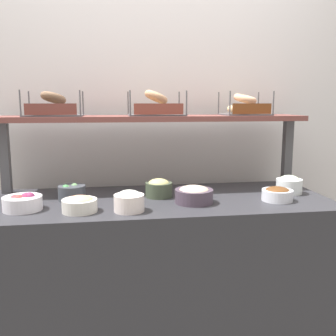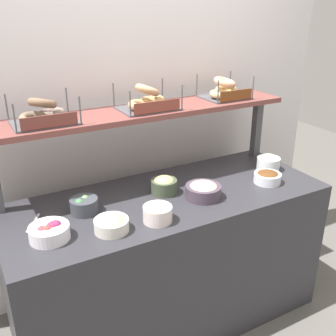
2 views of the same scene
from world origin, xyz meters
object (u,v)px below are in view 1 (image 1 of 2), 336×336
bowl_lox_spread (80,204)px  bowl_chocolate_spread (277,194)px  bowl_tuna_salad (194,194)px  bowl_hummus (158,188)px  bowl_beet_salad (23,202)px  serving_spoon_near_plate (19,202)px  bowl_cream_cheese (129,201)px  bagel_basket_sesame (156,107)px  bowl_scallion_spread (289,184)px  bagel_basket_poppy (53,108)px  bowl_veggie_mix (72,192)px  bagel_basket_plain (245,107)px

bowl_lox_spread → bowl_chocolate_spread: (1.00, 0.06, -0.00)m
bowl_tuna_salad → bowl_hummus: 0.22m
bowl_beet_salad → serving_spoon_near_plate: size_ratio=1.12×
bowl_cream_cheese → bagel_basket_sesame: bagel_basket_sesame is taller
bowl_scallion_spread → bagel_basket_poppy: size_ratio=0.45×
bagel_basket_poppy → bowl_lox_spread: bearing=-70.4°
bowl_tuna_salad → bowl_hummus: bearing=137.1°
bowl_tuna_salad → bowl_veggie_mix: (-0.62, 0.15, -0.00)m
bowl_hummus → bagel_basket_sesame: size_ratio=0.45×
bagel_basket_sesame → bowl_chocolate_spread: bearing=-33.5°
bowl_veggie_mix → serving_spoon_near_plate: bearing=-174.4°
bowl_tuna_salad → bowl_hummus: (-0.16, 0.15, 0.01)m
bowl_veggie_mix → bowl_chocolate_spread: bearing=-9.3°
bowl_scallion_spread → bagel_basket_sesame: (-0.72, 0.24, 0.43)m
bowl_scallion_spread → bagel_basket_poppy: bagel_basket_poppy is taller
bowl_chocolate_spread → bowl_cream_cheese: (-0.77, -0.08, 0.01)m
bagel_basket_sesame → bowl_scallion_spread: bearing=-18.6°
bagel_basket_plain → bagel_basket_poppy: bearing=-179.2°
bowl_chocolate_spread → bagel_basket_sesame: bearing=146.5°
bowl_scallion_spread → bowl_beet_salad: bearing=-174.7°
bowl_veggie_mix → bagel_basket_sesame: (0.47, 0.21, 0.44)m
bowl_veggie_mix → bowl_chocolate_spread: (1.06, -0.17, -0.00)m
bowl_chocolate_spread → bowl_hummus: size_ratio=1.09×
bowl_cream_cheese → bowl_scallion_spread: 0.94m
bowl_chocolate_spread → bowl_cream_cheese: 0.78m
bowl_beet_salad → serving_spoon_near_plate: bowl_beet_salad is taller
serving_spoon_near_plate → bowl_hummus: bearing=2.1°
bowl_tuna_salad → serving_spoon_near_plate: bowl_tuna_salad is taller
bowl_chocolate_spread → bowl_scallion_spread: 0.20m
bowl_beet_salad → serving_spoon_near_plate: bearing=110.6°
bowl_cream_cheese → serving_spoon_near_plate: bearing=157.1°
bowl_beet_salad → bowl_chocolate_spread: bearing=-0.6°
serving_spoon_near_plate → bowl_cream_cheese: bearing=-22.9°
bowl_tuna_salad → bowl_chocolate_spread: (0.44, -0.02, -0.01)m
bowl_lox_spread → bagel_basket_poppy: bearing=109.6°
bowl_scallion_spread → bowl_hummus: 0.74m
bagel_basket_sesame → bagel_basket_plain: size_ratio=1.16×
bowl_scallion_spread → bagel_basket_plain: (-0.18, 0.26, 0.43)m
bowl_veggie_mix → bagel_basket_poppy: size_ratio=0.45×
bagel_basket_poppy → bowl_scallion_spread: bearing=-10.7°
bowl_chocolate_spread → bagel_basket_plain: (-0.05, 0.40, 0.44)m
bowl_beet_salad → bowl_tuna_salad: bearing=0.6°
bowl_scallion_spread → bowl_tuna_salad: bearing=-168.0°
bowl_veggie_mix → bowl_lox_spread: size_ratio=0.87×
bowl_scallion_spread → serving_spoon_near_plate: bearing=179.8°
bowl_veggie_mix → serving_spoon_near_plate: bowl_veggie_mix is taller
bowl_scallion_spread → serving_spoon_near_plate: 1.46m
bowl_cream_cheese → bowl_scallion_spread: (0.91, 0.23, 0.00)m
bowl_chocolate_spread → bagel_basket_poppy: bearing=161.5°
bowl_chocolate_spread → bagel_basket_poppy: bagel_basket_poppy is taller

